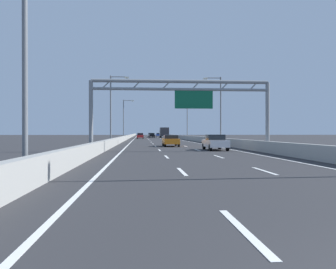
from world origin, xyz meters
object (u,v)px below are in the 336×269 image
streetlamp_left_near (31,29)px  white_car (215,142)px  streetlamp_right_mid (219,106)px  black_car (152,135)px  streetlamp_right_far (186,117)px  silver_car (150,135)px  sign_gantry (183,97)px  blue_car (158,135)px  red_car (140,136)px  orange_car (171,140)px  streetlamp_left_far (124,117)px  box_truck (164,132)px  streetlamp_left_mid (112,105)px

streetlamp_left_near → white_car: streetlamp_left_near is taller
streetlamp_right_mid → black_car: size_ratio=2.24×
streetlamp_right_far → silver_car: bearing=101.8°
sign_gantry → streetlamp_left_near: size_ratio=1.70×
blue_car → red_car: size_ratio=1.01×
sign_gantry → orange_car: bearing=90.8°
sign_gantry → red_car: (-3.88, 63.00, -4.08)m
blue_car → white_car: white_car is taller
streetlamp_left_near → streetlamp_left_far: same height
silver_car → box_truck: bearing=-74.7°
silver_car → box_truck: size_ratio=0.53×
blue_car → box_truck: 32.26m
orange_car → white_car: (3.45, -9.11, 0.03)m
orange_car → box_truck: box_truck is taller
streetlamp_right_mid → silver_car: streetlamp_right_mid is taller
silver_car → blue_car: (3.67, 18.31, -0.03)m
streetlamp_left_mid → streetlamp_left_far: bearing=90.0°
blue_car → black_car: (-3.37, -25.48, 0.01)m
streetlamp_left_near → silver_car: 109.02m
sign_gantry → black_car: (-0.09, 83.47, -4.10)m
streetlamp_right_far → black_car: streetlamp_right_far is taller
silver_car → white_car: (3.69, -88.94, -0.02)m
streetlamp_right_mid → white_car: streetlamp_right_mid is taller
streetlamp_left_near → red_car: streetlamp_left_near is taller
streetlamp_right_mid → white_car: bearing=-103.9°
black_car → streetlamp_right_far: bearing=-76.0°
streetlamp_right_far → blue_car: size_ratio=2.17×
red_car → black_car: 20.82m
blue_car → box_truck: size_ratio=0.53×
streetlamp_left_far → orange_car: (7.46, -43.06, -4.68)m
silver_car → orange_car: (0.24, -79.83, -0.05)m
silver_car → white_car: size_ratio=1.03×
streetlamp_left_mid → red_car: bearing=85.3°
streetlamp_left_near → streetlamp_right_mid: same height
blue_car → orange_car: (-3.43, -98.14, -0.02)m
red_car → box_truck: 15.55m
orange_car → red_car: bearing=94.1°
streetlamp_left_near → orange_car: size_ratio=2.09×
silver_car → black_car: 7.17m
blue_car → streetlamp_left_mid: bearing=-96.8°
blue_car → white_car: 107.25m
silver_car → white_car: bearing=-87.6°
red_car → white_car: red_car is taller
sign_gantry → blue_car: (3.28, 108.94, -4.10)m
sign_gantry → streetlamp_right_mid: (7.31, 17.90, 0.56)m
sign_gantry → box_truck: bearing=87.4°
streetlamp_left_far → orange_car: 43.95m
black_car → silver_car: bearing=92.4°
box_truck → white_car: bearing=-90.1°
red_car → orange_car: bearing=-85.9°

